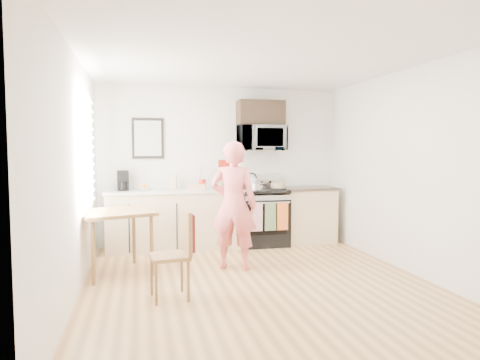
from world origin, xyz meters
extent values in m
plane|color=olive|center=(0.00, 0.00, 0.00)|extent=(4.60, 4.60, 0.00)
cube|color=silver|center=(0.00, 2.30, 1.30)|extent=(4.00, 0.04, 2.60)
cube|color=silver|center=(0.00, -2.30, 1.30)|extent=(4.00, 0.04, 2.60)
cube|color=silver|center=(-2.00, 0.00, 1.30)|extent=(0.04, 4.60, 2.60)
cube|color=silver|center=(2.00, 0.00, 1.30)|extent=(0.04, 4.60, 2.60)
cube|color=white|center=(0.00, 0.00, 2.60)|extent=(4.00, 4.60, 0.04)
cube|color=white|center=(-1.98, 0.80, 1.55)|extent=(0.02, 1.40, 1.50)
cube|color=white|center=(-1.97, 0.80, 1.55)|extent=(0.01, 1.30, 1.40)
cube|color=#D6BB89|center=(-0.80, 2.00, 0.45)|extent=(2.10, 0.60, 0.90)
cube|color=silver|center=(-0.80, 2.00, 0.92)|extent=(2.14, 0.64, 0.04)
cube|color=#D6BB89|center=(1.43, 2.00, 0.45)|extent=(0.84, 0.60, 0.90)
cube|color=black|center=(1.43, 2.00, 0.92)|extent=(0.88, 0.64, 0.04)
cube|color=black|center=(0.63, 1.97, 0.39)|extent=(0.76, 0.65, 0.77)
cube|color=black|center=(0.63, 1.66, 0.45)|extent=(0.61, 0.02, 0.45)
cube|color=#ADACB1|center=(0.63, 1.66, 0.78)|extent=(0.74, 0.02, 0.14)
cylinder|color=#ADACB1|center=(0.63, 1.61, 0.74)|extent=(0.68, 0.02, 0.02)
cube|color=black|center=(0.63, 1.97, 0.90)|extent=(0.76, 0.65, 0.04)
cube|color=#ADACB1|center=(0.63, 2.25, 1.04)|extent=(0.76, 0.08, 0.24)
cube|color=silver|center=(0.43, 1.61, 0.52)|extent=(0.18, 0.02, 0.44)
cube|color=#526543|center=(0.65, 1.61, 0.52)|extent=(0.18, 0.02, 0.44)
cube|color=#CE441E|center=(0.85, 1.61, 0.52)|extent=(0.18, 0.02, 0.44)
imported|color=#ADACB1|center=(0.63, 2.08, 1.76)|extent=(0.76, 0.51, 0.42)
cube|color=black|center=(0.63, 2.12, 2.18)|extent=(0.76, 0.35, 0.40)
cube|color=black|center=(-1.20, 2.28, 1.75)|extent=(0.50, 0.03, 0.65)
cube|color=beige|center=(-1.20, 2.26, 1.75)|extent=(0.42, 0.01, 0.56)
cube|color=#B01E0F|center=(0.05, 2.28, 1.30)|extent=(0.20, 0.02, 0.20)
imported|color=#E33E44|center=(-0.14, 0.69, 0.84)|extent=(0.72, 0.61, 1.68)
cube|color=brown|center=(-1.65, 0.81, 0.78)|extent=(0.85, 0.85, 0.04)
cylinder|color=brown|center=(-1.87, 0.37, 0.38)|extent=(0.05, 0.05, 0.76)
cylinder|color=brown|center=(-1.21, 0.59, 0.38)|extent=(0.05, 0.05, 0.76)
cylinder|color=brown|center=(-2.09, 1.03, 0.38)|extent=(0.05, 0.05, 0.76)
cylinder|color=brown|center=(-1.43, 1.25, 0.38)|extent=(0.05, 0.05, 0.76)
cube|color=brown|center=(-1.05, -0.27, 0.45)|extent=(0.43, 0.43, 0.04)
cube|color=brown|center=(-0.86, -0.25, 0.69)|extent=(0.08, 0.39, 0.47)
cube|color=#5D1610|center=(-0.84, -0.25, 0.70)|extent=(0.10, 0.35, 0.39)
cylinder|color=brown|center=(-1.19, -0.46, 0.21)|extent=(0.03, 0.03, 0.43)
cylinder|color=brown|center=(-0.86, -0.42, 0.21)|extent=(0.03, 0.03, 0.43)
cylinder|color=brown|center=(-1.23, -0.13, 0.21)|extent=(0.03, 0.03, 0.43)
cylinder|color=brown|center=(-0.90, -0.09, 0.21)|extent=(0.03, 0.03, 0.43)
cube|color=brown|center=(0.04, 2.09, 1.04)|extent=(0.12, 0.15, 0.20)
cylinder|color=#B01E0F|center=(-0.35, 2.14, 1.01)|extent=(0.12, 0.12, 0.15)
imported|color=silver|center=(-1.26, 2.03, 0.96)|extent=(0.19, 0.19, 0.05)
cube|color=tan|center=(-0.81, 2.11, 1.05)|extent=(0.10, 0.10, 0.22)
cube|color=black|center=(-1.59, 2.10, 1.09)|extent=(0.19, 0.22, 0.31)
cylinder|color=black|center=(-1.59, 2.00, 1.02)|extent=(0.11, 0.11, 0.11)
cube|color=tan|center=(-0.49, 1.78, 0.99)|extent=(0.27, 0.14, 0.10)
cylinder|color=black|center=(0.88, 1.94, 0.93)|extent=(0.29, 0.29, 0.02)
cylinder|color=tan|center=(0.88, 1.94, 0.98)|extent=(0.24, 0.24, 0.08)
sphere|color=silver|center=(0.47, 2.10, 1.03)|extent=(0.21, 0.21, 0.21)
cone|color=silver|center=(0.47, 2.10, 1.14)|extent=(0.07, 0.07, 0.07)
torus|color=black|center=(0.47, 2.10, 1.10)|extent=(0.19, 0.02, 0.19)
cylinder|color=#ADACB1|center=(0.49, 1.85, 0.98)|extent=(0.21, 0.21, 0.11)
cylinder|color=black|center=(0.54, 1.70, 1.02)|extent=(0.09, 0.18, 0.02)
camera|label=1|loc=(-1.33, -4.74, 1.56)|focal=32.00mm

